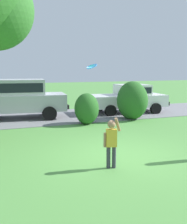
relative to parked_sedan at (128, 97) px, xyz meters
The scene contains 8 objects.
ground_plane 7.89m from the parked_sedan, 120.32° to the right, with size 80.00×80.00×0.00m, color #518E42.
driveway_strip 4.05m from the parked_sedan, behind, with size 28.00×4.40×0.02m, color slate.
shrub_centre_left 3.98m from the parked_sedan, 145.46° to the right, with size 1.08×1.12×1.37m.
shrub_centre 2.10m from the parked_sedan, 113.26° to the right, with size 1.45×1.62×1.84m.
parked_sedan is the anchor object (origin of this frame).
parked_suv 5.93m from the parked_sedan, behind, with size 4.87×2.48×1.92m.
child_thrower 8.91m from the parked_sedan, 120.73° to the right, with size 0.47×0.22×1.29m.
frisbee 8.58m from the parked_sedan, 124.67° to the right, with size 0.28×0.28×0.16m.
Camera 1 is at (-3.39, -6.93, 2.47)m, focal length 44.61 mm.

